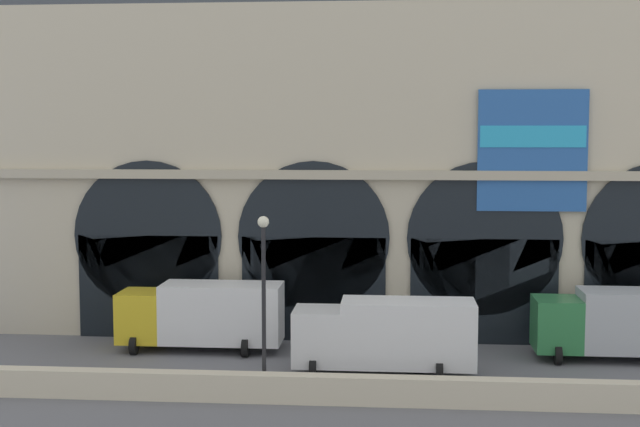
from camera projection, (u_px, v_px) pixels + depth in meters
name	position (u px, v px, depth m)	size (l,w,h in m)	color
ground_plane	(398.00, 370.00, 37.51)	(200.00, 200.00, 0.00)	slate
quay_parapet_wall	(398.00, 391.00, 32.58)	(90.00, 0.70, 1.06)	beige
station_building	(400.00, 135.00, 44.35)	(42.10, 6.01, 20.29)	beige
box_truck_midwest	(203.00, 314.00, 40.67)	(7.50, 2.91, 3.12)	gold
box_truck_center	(386.00, 334.00, 36.61)	(7.50, 2.91, 3.12)	white
box_truck_mideast	(623.00, 322.00, 38.92)	(7.50, 2.91, 3.12)	#2D7A42
street_lamp_quayside	(264.00, 281.00, 33.44)	(0.44, 0.44, 6.90)	black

